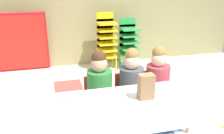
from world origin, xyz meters
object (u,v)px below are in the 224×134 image
(donut_powdered_on_plate, at_px, (69,100))
(seated_child_middle_seat, at_px, (131,81))
(paper_bag_brown, at_px, (146,87))
(seated_child_far_right, at_px, (157,78))
(paper_plate_center_table, at_px, (65,126))
(paper_plate_near_edge, at_px, (69,102))
(kid_chair_yellow_stack, at_px, (106,38))
(seated_child_near_camera, at_px, (99,85))
(kid_chair_green_stack, at_px, (129,40))
(folded_activity_table, at_px, (22,43))
(craft_table, at_px, (130,110))

(donut_powdered_on_plate, bearing_deg, seated_child_middle_seat, 31.47)
(seated_child_middle_seat, relative_size, paper_bag_brown, 4.17)
(seated_child_far_right, relative_size, paper_bag_brown, 4.17)
(seated_child_middle_seat, height_order, seated_child_far_right, same)
(paper_plate_center_table, xyz_separation_m, donut_powdered_on_plate, (0.06, 0.35, 0.02))
(seated_child_far_right, height_order, paper_plate_near_edge, seated_child_far_right)
(kid_chair_yellow_stack, bearing_deg, seated_child_near_camera, -105.40)
(kid_chair_yellow_stack, bearing_deg, kid_chair_green_stack, -0.03)
(kid_chair_yellow_stack, bearing_deg, seated_child_middle_seat, -95.43)
(seated_child_far_right, height_order, kid_chair_yellow_stack, kid_chair_yellow_stack)
(kid_chair_green_stack, relative_size, folded_activity_table, 0.85)
(paper_bag_brown, height_order, paper_plate_center_table, paper_bag_brown)
(kid_chair_green_stack, distance_m, donut_powdered_on_plate, 2.71)
(seated_child_far_right, relative_size, paper_plate_near_edge, 5.10)
(craft_table, distance_m, paper_plate_center_table, 0.57)
(seated_child_near_camera, bearing_deg, craft_table, -77.69)
(folded_activity_table, xyz_separation_m, paper_plate_center_table, (0.54, -2.92, 0.08))
(paper_bag_brown, height_order, paper_plate_near_edge, paper_bag_brown)
(seated_child_near_camera, xyz_separation_m, paper_plate_center_table, (-0.41, -0.78, 0.07))
(craft_table, distance_m, folded_activity_table, 2.94)
(seated_child_near_camera, distance_m, kid_chair_yellow_stack, 2.01)
(donut_powdered_on_plate, bearing_deg, seated_child_near_camera, 50.70)
(kid_chair_green_stack, xyz_separation_m, paper_plate_near_edge, (-1.32, -2.36, 0.10))
(folded_activity_table, distance_m, paper_bag_brown, 2.95)
(paper_plate_near_edge, xyz_separation_m, paper_plate_center_table, (-0.06, -0.35, 0.00))
(kid_chair_green_stack, bearing_deg, seated_child_far_right, -99.09)
(craft_table, xyz_separation_m, seated_child_middle_seat, (0.22, 0.60, -0.01))
(donut_powdered_on_plate, bearing_deg, kid_chair_yellow_stack, 69.50)
(seated_child_middle_seat, xyz_separation_m, paper_plate_center_table, (-0.76, -0.78, 0.07))
(seated_child_near_camera, height_order, kid_chair_green_stack, seated_child_near_camera)
(kid_chair_yellow_stack, xyz_separation_m, paper_plate_center_table, (-0.94, -2.72, 0.04))
(paper_plate_center_table, bearing_deg, folded_activity_table, 100.50)
(seated_child_far_right, height_order, paper_bag_brown, seated_child_far_right)
(seated_child_far_right, xyz_separation_m, kid_chair_green_stack, (0.31, 1.94, -0.04))
(kid_chair_yellow_stack, height_order, folded_activity_table, folded_activity_table)
(craft_table, bearing_deg, seated_child_far_right, 48.89)
(craft_table, height_order, seated_child_middle_seat, seated_child_middle_seat)
(craft_table, xyz_separation_m, kid_chair_green_stack, (0.83, 2.54, -0.05))
(kid_chair_green_stack, relative_size, paper_plate_near_edge, 5.11)
(folded_activity_table, bearing_deg, paper_plate_near_edge, -76.90)
(donut_powdered_on_plate, bearing_deg, seated_child_far_right, 23.07)
(seated_child_middle_seat, distance_m, donut_powdered_on_plate, 0.83)
(kid_chair_yellow_stack, height_order, paper_bag_brown, kid_chair_yellow_stack)
(folded_activity_table, bearing_deg, paper_plate_center_table, -79.50)
(paper_plate_near_edge, height_order, donut_powdered_on_plate, donut_powdered_on_plate)
(seated_child_near_camera, relative_size, folded_activity_table, 0.84)
(kid_chair_green_stack, xyz_separation_m, donut_powdered_on_plate, (-1.32, -2.36, 0.12))
(seated_child_middle_seat, xyz_separation_m, donut_powdered_on_plate, (-0.70, -0.43, 0.09))
(seated_child_near_camera, height_order, paper_plate_center_table, seated_child_near_camera)
(kid_chair_yellow_stack, height_order, paper_plate_center_table, kid_chair_yellow_stack)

